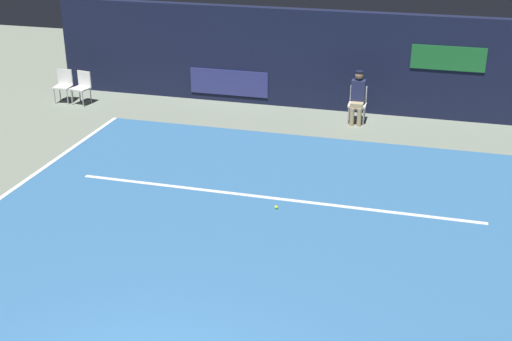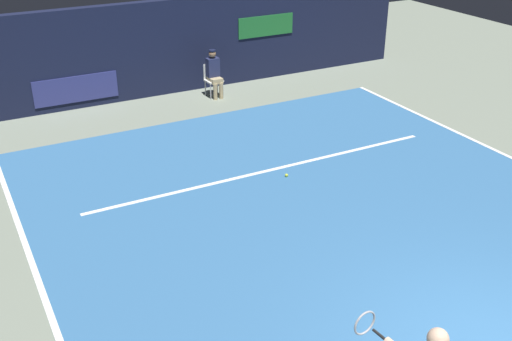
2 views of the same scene
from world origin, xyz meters
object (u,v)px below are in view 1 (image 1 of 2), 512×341
Objects in this scene: tennis_ball at (276,207)px; line_judge_on_chair at (358,97)px; courtside_chair_far at (64,84)px; courtside_chair_near at (82,86)px.

line_judge_on_chair is at bearing 81.69° from tennis_ball.
line_judge_on_chair is 1.50× the size of courtside_chair_far.
courtside_chair_near is 0.57m from courtside_chair_far.
courtside_chair_near and courtside_chair_far have the same top height.
line_judge_on_chair is 8.00m from courtside_chair_far.
tennis_ball is (-0.77, -5.29, -0.64)m from line_judge_on_chair.
tennis_ball is at bearing -34.33° from courtside_chair_far.
courtside_chair_near is (-7.42, -0.39, -0.18)m from line_judge_on_chair.
line_judge_on_chair is at bearing 2.62° from courtside_chair_far.
courtside_chair_near is at bearing -2.45° from courtside_chair_far.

